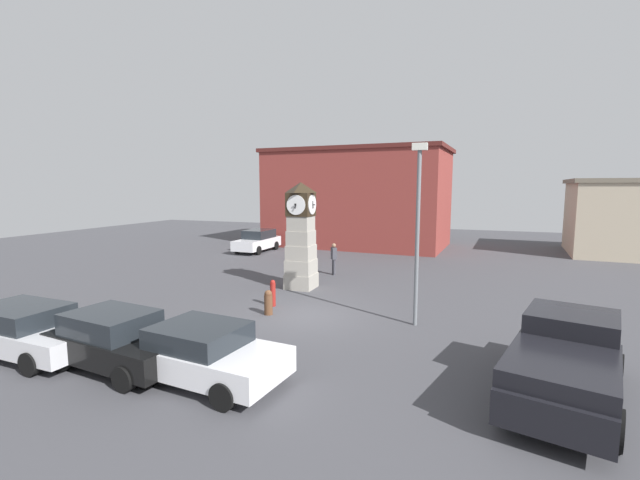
# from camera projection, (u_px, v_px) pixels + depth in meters

# --- Properties ---
(ground_plane) EXTENTS (72.50, 72.50, 0.00)m
(ground_plane) POSITION_uv_depth(u_px,v_px,m) (305.00, 315.00, 16.18)
(ground_plane) COLOR #424247
(clock_tower) EXTENTS (1.46, 1.48, 5.05)m
(clock_tower) POSITION_uv_depth(u_px,v_px,m) (301.00, 238.00, 20.23)
(clock_tower) COLOR #9F9A90
(clock_tower) RESTS_ON ground_plane
(bollard_near_tower) EXTENTS (0.32, 0.32, 0.95)m
(bollard_near_tower) POSITION_uv_depth(u_px,v_px,m) (268.00, 302.00, 16.23)
(bollard_near_tower) COLOR brown
(bollard_near_tower) RESTS_ON ground_plane
(bollard_mid_row) EXTENTS (0.22, 0.22, 1.09)m
(bollard_mid_row) POSITION_uv_depth(u_px,v_px,m) (273.00, 293.00, 17.36)
(bollard_mid_row) COLOR maroon
(bollard_mid_row) RESTS_ON ground_plane
(car_navy_sedan) EXTENTS (4.67, 2.22, 1.43)m
(car_navy_sedan) POSITION_uv_depth(u_px,v_px,m) (27.00, 330.00, 12.36)
(car_navy_sedan) COLOR silver
(car_navy_sedan) RESTS_ON ground_plane
(car_near_tower) EXTENTS (4.16, 2.29, 1.52)m
(car_near_tower) POSITION_uv_depth(u_px,v_px,m) (117.00, 340.00, 11.43)
(car_near_tower) COLOR black
(car_near_tower) RESTS_ON ground_plane
(car_by_building) EXTENTS (4.03, 2.40, 1.42)m
(car_by_building) POSITION_uv_depth(u_px,v_px,m) (206.00, 353.00, 10.63)
(car_by_building) COLOR silver
(car_by_building) RESTS_ON ground_plane
(car_far_lot) EXTENTS (1.97, 4.43, 1.61)m
(car_far_lot) POSITION_uv_depth(u_px,v_px,m) (258.00, 241.00, 32.00)
(car_far_lot) COLOR silver
(car_far_lot) RESTS_ON ground_plane
(pickup_truck) EXTENTS (3.27, 5.62, 1.85)m
(pickup_truck) POSITION_uv_depth(u_px,v_px,m) (566.00, 361.00, 9.66)
(pickup_truck) COLOR black
(pickup_truck) RESTS_ON ground_plane
(pedestrian_near_bench) EXTENTS (0.43, 0.46, 1.75)m
(pedestrian_near_bench) POSITION_uv_depth(u_px,v_px,m) (334.00, 257.00, 23.49)
(pedestrian_near_bench) COLOR #3F3F47
(pedestrian_near_bench) RESTS_ON ground_plane
(street_lamp_far_side) EXTENTS (0.50, 0.24, 6.29)m
(street_lamp_far_side) POSITION_uv_depth(u_px,v_px,m) (418.00, 222.00, 14.60)
(street_lamp_far_side) COLOR slate
(street_lamp_far_side) RESTS_ON ground_plane
(warehouse_blue_far) EXTENTS (14.82, 8.90, 7.84)m
(warehouse_blue_far) POSITION_uv_depth(u_px,v_px,m) (358.00, 198.00, 35.19)
(warehouse_blue_far) COLOR maroon
(warehouse_blue_far) RESTS_ON ground_plane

